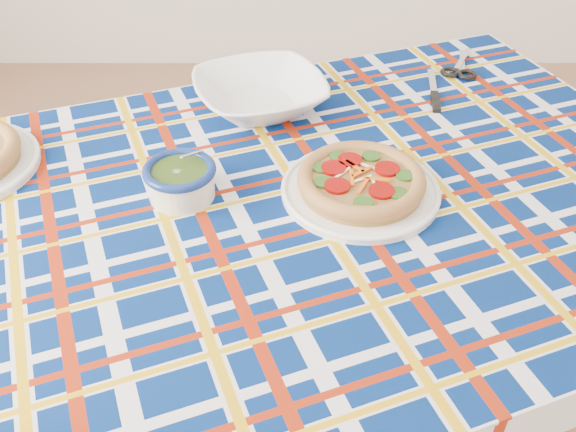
{
  "coord_description": "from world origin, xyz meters",
  "views": [
    {
      "loc": [
        -0.16,
        -1.08,
        1.47
      ],
      "look_at": [
        -0.16,
        -0.23,
        0.78
      ],
      "focal_mm": 40.0,
      "sensor_mm": 36.0,
      "label": 1
    }
  ],
  "objects_px": {
    "dining_table": "(274,241)",
    "main_focaccia_plate": "(361,181)",
    "pesto_bowl": "(180,178)",
    "serving_bowl": "(260,94)"
  },
  "relations": [
    {
      "from": "dining_table",
      "to": "main_focaccia_plate",
      "type": "relative_size",
      "value": 6.19
    },
    {
      "from": "dining_table",
      "to": "main_focaccia_plate",
      "type": "xyz_separation_m",
      "value": [
        0.16,
        0.04,
        0.11
      ]
    },
    {
      "from": "main_focaccia_plate",
      "to": "dining_table",
      "type": "bearing_deg",
      "value": -164.71
    },
    {
      "from": "dining_table",
      "to": "pesto_bowl",
      "type": "height_order",
      "value": "pesto_bowl"
    },
    {
      "from": "dining_table",
      "to": "main_focaccia_plate",
      "type": "distance_m",
      "value": 0.2
    },
    {
      "from": "main_focaccia_plate",
      "to": "serving_bowl",
      "type": "relative_size",
      "value": 1.06
    },
    {
      "from": "dining_table",
      "to": "main_focaccia_plate",
      "type": "height_order",
      "value": "main_focaccia_plate"
    },
    {
      "from": "pesto_bowl",
      "to": "serving_bowl",
      "type": "relative_size",
      "value": 0.47
    },
    {
      "from": "serving_bowl",
      "to": "pesto_bowl",
      "type": "bearing_deg",
      "value": -112.25
    },
    {
      "from": "dining_table",
      "to": "pesto_bowl",
      "type": "xyz_separation_m",
      "value": [
        -0.17,
        0.04,
        0.12
      ]
    }
  ]
}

